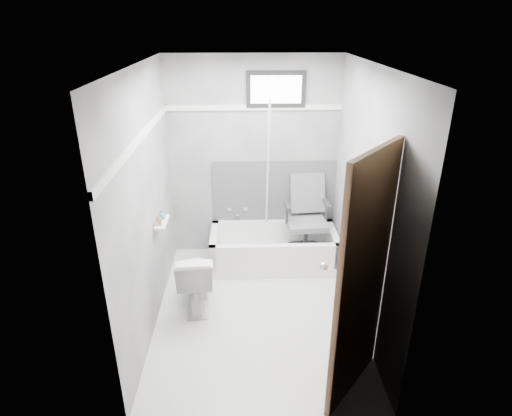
{
  "coord_description": "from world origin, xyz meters",
  "views": [
    {
      "loc": [
        -0.12,
        -3.56,
        2.75
      ],
      "look_at": [
        0.0,
        0.35,
        1.0
      ],
      "focal_mm": 30.0,
      "sensor_mm": 36.0,
      "label": 1
    }
  ],
  "objects_px": {
    "soap_bottle_a": "(159,220)",
    "soap_bottle_b": "(162,214)",
    "bathtub": "(274,248)",
    "door": "(412,307)",
    "office_chair": "(307,218)",
    "toilet": "(196,278)"
  },
  "relations": [
    {
      "from": "soap_bottle_b",
      "to": "bathtub",
      "type": "bearing_deg",
      "value": 27.69
    },
    {
      "from": "bathtub",
      "to": "office_chair",
      "type": "bearing_deg",
      "value": 7.34
    },
    {
      "from": "bathtub",
      "to": "door",
      "type": "height_order",
      "value": "door"
    },
    {
      "from": "bathtub",
      "to": "office_chair",
      "type": "xyz_separation_m",
      "value": [
        0.39,
        0.05,
        0.38
      ]
    },
    {
      "from": "soap_bottle_a",
      "to": "soap_bottle_b",
      "type": "height_order",
      "value": "soap_bottle_a"
    },
    {
      "from": "bathtub",
      "to": "door",
      "type": "xyz_separation_m",
      "value": [
        0.75,
        -2.21,
        0.79
      ]
    },
    {
      "from": "bathtub",
      "to": "soap_bottle_b",
      "type": "height_order",
      "value": "soap_bottle_b"
    },
    {
      "from": "toilet",
      "to": "door",
      "type": "height_order",
      "value": "door"
    },
    {
      "from": "soap_bottle_a",
      "to": "office_chair",
      "type": "bearing_deg",
      "value": 27.3
    },
    {
      "from": "soap_bottle_a",
      "to": "soap_bottle_b",
      "type": "xyz_separation_m",
      "value": [
        0.0,
        0.14,
        -0.01
      ]
    },
    {
      "from": "office_chair",
      "to": "door",
      "type": "distance_m",
      "value": 2.33
    },
    {
      "from": "office_chair",
      "to": "toilet",
      "type": "height_order",
      "value": "office_chair"
    },
    {
      "from": "door",
      "to": "soap_bottle_b",
      "type": "relative_size",
      "value": 20.22
    },
    {
      "from": "office_chair",
      "to": "soap_bottle_b",
      "type": "relative_size",
      "value": 9.44
    },
    {
      "from": "door",
      "to": "soap_bottle_b",
      "type": "distance_m",
      "value": 2.5
    },
    {
      "from": "toilet",
      "to": "soap_bottle_b",
      "type": "bearing_deg",
      "value": -33.86
    },
    {
      "from": "toilet",
      "to": "bathtub",
      "type": "bearing_deg",
      "value": -141.17
    },
    {
      "from": "office_chair",
      "to": "soap_bottle_a",
      "type": "distance_m",
      "value": 1.79
    },
    {
      "from": "bathtub",
      "to": "toilet",
      "type": "relative_size",
      "value": 2.27
    },
    {
      "from": "door",
      "to": "soap_bottle_a",
      "type": "xyz_separation_m",
      "value": [
        -1.92,
        1.46,
        -0.03
      ]
    },
    {
      "from": "bathtub",
      "to": "soap_bottle_a",
      "type": "relative_size",
      "value": 15.0
    },
    {
      "from": "office_chair",
      "to": "toilet",
      "type": "xyz_separation_m",
      "value": [
        -1.24,
        -0.85,
        -0.26
      ]
    }
  ]
}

